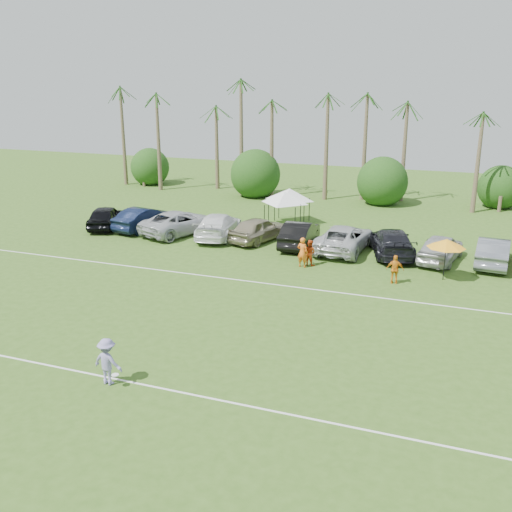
% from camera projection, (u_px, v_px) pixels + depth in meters
% --- Properties ---
extents(ground, '(120.00, 120.00, 0.00)m').
position_uv_depth(ground, '(51.00, 399.00, 20.27)').
color(ground, '#385C1B').
rests_on(ground, ground).
extents(field_lines, '(80.00, 12.10, 0.01)m').
position_uv_depth(field_lines, '(162.00, 315.00, 27.43)').
color(field_lines, white).
rests_on(field_lines, ground).
extents(palm_tree_0, '(2.40, 2.40, 8.90)m').
position_uv_depth(palm_tree_0, '(115.00, 114.00, 59.39)').
color(palm_tree_0, brown).
rests_on(palm_tree_0, ground).
extents(palm_tree_1, '(2.40, 2.40, 9.90)m').
position_uv_depth(palm_tree_1, '(157.00, 106.00, 57.47)').
color(palm_tree_1, brown).
rests_on(palm_tree_1, ground).
extents(palm_tree_2, '(2.40, 2.40, 10.90)m').
position_uv_depth(palm_tree_2, '(201.00, 97.00, 55.56)').
color(palm_tree_2, brown).
rests_on(palm_tree_2, ground).
extents(palm_tree_3, '(2.40, 2.40, 11.90)m').
position_uv_depth(palm_tree_3, '(239.00, 88.00, 53.98)').
color(palm_tree_3, brown).
rests_on(palm_tree_3, ground).
extents(palm_tree_4, '(2.40, 2.40, 8.90)m').
position_uv_depth(palm_tree_4, '(279.00, 117.00, 53.42)').
color(palm_tree_4, brown).
rests_on(palm_tree_4, ground).
extents(palm_tree_5, '(2.40, 2.40, 9.90)m').
position_uv_depth(palm_tree_5, '(321.00, 109.00, 51.83)').
color(palm_tree_5, brown).
rests_on(palm_tree_5, ground).
extents(palm_tree_6, '(2.40, 2.40, 10.90)m').
position_uv_depth(palm_tree_6, '(365.00, 99.00, 50.25)').
color(palm_tree_6, brown).
rests_on(palm_tree_6, ground).
extents(palm_tree_7, '(2.40, 2.40, 11.90)m').
position_uv_depth(palm_tree_7, '(413.00, 89.00, 48.67)').
color(palm_tree_7, brown).
rests_on(palm_tree_7, ground).
extents(palm_tree_8, '(2.40, 2.40, 8.90)m').
position_uv_depth(palm_tree_8, '(472.00, 122.00, 47.78)').
color(palm_tree_8, brown).
rests_on(palm_tree_8, ground).
extents(bush_tree_0, '(4.00, 4.00, 4.00)m').
position_uv_depth(bush_tree_0, '(148.00, 168.00, 60.97)').
color(bush_tree_0, brown).
rests_on(bush_tree_0, ground).
extents(bush_tree_1, '(4.00, 4.00, 4.00)m').
position_uv_depth(bush_tree_1, '(262.00, 175.00, 56.66)').
color(bush_tree_1, brown).
rests_on(bush_tree_1, ground).
extents(bush_tree_2, '(4.00, 4.00, 4.00)m').
position_uv_depth(bush_tree_2, '(384.00, 182.00, 52.68)').
color(bush_tree_2, brown).
rests_on(bush_tree_2, ground).
extents(bush_tree_3, '(4.00, 4.00, 4.00)m').
position_uv_depth(bush_tree_3, '(501.00, 189.00, 49.36)').
color(bush_tree_3, brown).
rests_on(bush_tree_3, ground).
extents(sideline_player_a, '(0.74, 0.54, 1.85)m').
position_uv_depth(sideline_player_a, '(302.00, 252.00, 34.29)').
color(sideline_player_a, orange).
rests_on(sideline_player_a, ground).
extents(sideline_player_b, '(0.91, 0.80, 1.59)m').
position_uv_depth(sideline_player_b, '(310.00, 253.00, 34.69)').
color(sideline_player_b, '#CB4516').
rests_on(sideline_player_b, ground).
extents(sideline_player_c, '(0.99, 0.46, 1.64)m').
position_uv_depth(sideline_player_c, '(395.00, 269.00, 31.52)').
color(sideline_player_c, orange).
rests_on(sideline_player_c, ground).
extents(canopy_tent_left, '(3.81, 3.81, 3.09)m').
position_uv_depth(canopy_tent_left, '(285.00, 192.00, 43.66)').
color(canopy_tent_left, black).
rests_on(canopy_tent_left, ground).
extents(canopy_tent_right, '(3.98, 3.98, 3.22)m').
position_uv_depth(canopy_tent_right, '(290.00, 189.00, 44.34)').
color(canopy_tent_right, black).
rests_on(canopy_tent_right, ground).
extents(market_umbrella, '(2.15, 2.15, 2.40)m').
position_uv_depth(market_umbrella, '(447.00, 243.00, 31.71)').
color(market_umbrella, black).
rests_on(market_umbrella, ground).
extents(frisbee_player, '(1.21, 0.75, 1.82)m').
position_uv_depth(frisbee_player, '(108.00, 362.00, 21.04)').
color(frisbee_player, '#8D83BB').
rests_on(frisbee_player, ground).
extents(parked_car_0, '(3.70, 5.45, 1.72)m').
position_uv_depth(parked_car_0, '(106.00, 217.00, 43.44)').
color(parked_car_0, black).
rests_on(parked_car_0, ground).
extents(parked_car_1, '(2.75, 5.47, 1.72)m').
position_uv_depth(parked_car_1, '(144.00, 219.00, 42.88)').
color(parked_car_1, black).
rests_on(parked_car_1, ground).
extents(parked_car_2, '(4.74, 6.79, 1.72)m').
position_uv_depth(parked_car_2, '(179.00, 222.00, 41.74)').
color(parked_car_2, '#B9BBBD').
rests_on(parked_car_2, ground).
extents(parked_car_3, '(3.32, 6.24, 1.72)m').
position_uv_depth(parked_car_3, '(218.00, 226.00, 40.85)').
color(parked_car_3, white).
rests_on(parked_car_3, ground).
extents(parked_car_4, '(3.40, 5.42, 1.72)m').
position_uv_depth(parked_car_4, '(259.00, 229.00, 39.89)').
color(parked_car_4, gray).
rests_on(parked_car_4, ground).
extents(parked_car_5, '(2.08, 5.31, 1.72)m').
position_uv_depth(parked_car_5, '(299.00, 234.00, 38.63)').
color(parked_car_5, black).
rests_on(parked_car_5, ground).
extents(parked_car_6, '(3.25, 6.37, 1.72)m').
position_uv_depth(parked_car_6, '(344.00, 238.00, 37.60)').
color(parked_car_6, silver).
rests_on(parked_car_6, ground).
extents(parked_car_7, '(4.01, 6.37, 1.72)m').
position_uv_depth(parked_car_7, '(391.00, 242.00, 36.72)').
color(parked_car_7, black).
rests_on(parked_car_7, ground).
extents(parked_car_8, '(2.92, 5.34, 1.72)m').
position_uv_depth(parked_car_8, '(441.00, 248.00, 35.39)').
color(parked_car_8, '#B1B1B1').
rests_on(parked_car_8, ground).
extents(parked_car_9, '(2.21, 5.35, 1.72)m').
position_uv_depth(parked_car_9, '(493.00, 251.00, 34.70)').
color(parked_car_9, slate).
rests_on(parked_car_9, ground).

